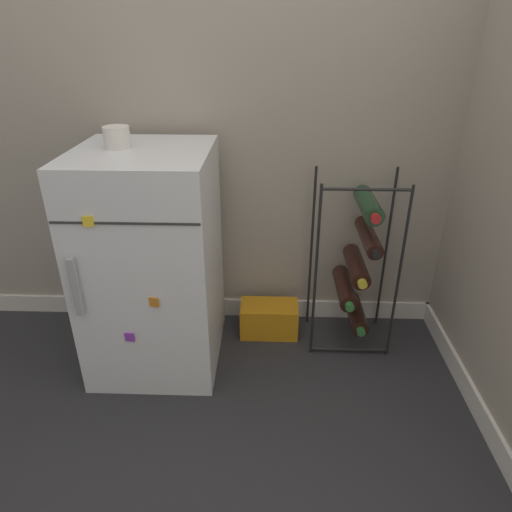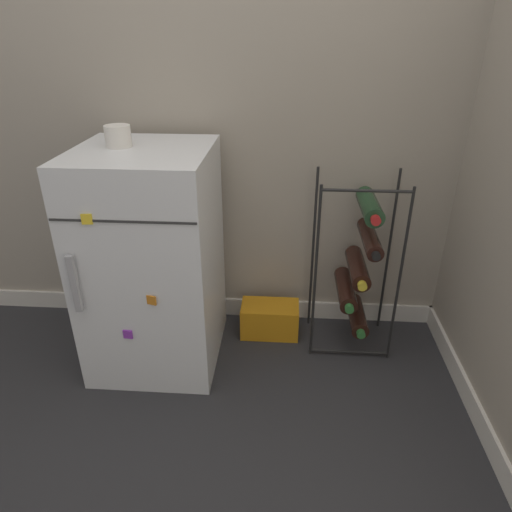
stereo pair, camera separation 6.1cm
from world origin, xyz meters
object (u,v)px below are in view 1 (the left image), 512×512
Objects in this scene: wine_rack at (358,263)px; soda_box at (269,319)px; mini_fridge at (153,262)px; fridge_top_cup at (117,137)px.

soda_box is (-0.38, 0.03, -0.32)m from wine_rack.
mini_fridge is 0.87m from wine_rack.
wine_rack is at bearing -4.54° from soda_box.
mini_fridge is 0.51m from fridge_top_cup.
soda_box is 2.84× the size of fridge_top_cup.
mini_fridge is at bearing -160.43° from soda_box.
wine_rack is at bearing 6.71° from fridge_top_cup.
soda_box is at bearing 175.46° from wine_rack.
mini_fridge reaches higher than soda_box.
wine_rack is 1.10m from fridge_top_cup.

